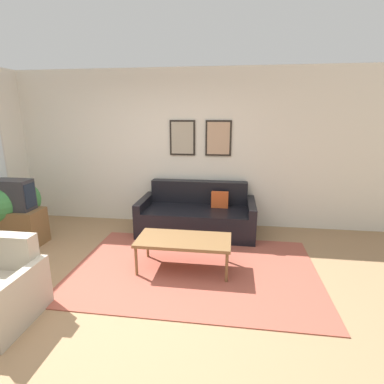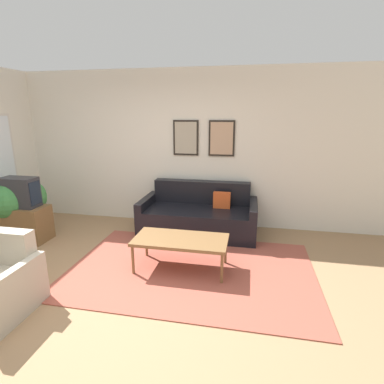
% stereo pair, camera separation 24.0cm
% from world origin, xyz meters
% --- Properties ---
extents(ground_plane, '(16.00, 16.00, 0.00)m').
position_xyz_m(ground_plane, '(0.00, 0.00, 0.00)').
color(ground_plane, '#997551').
extents(area_rug, '(3.10, 2.05, 0.01)m').
position_xyz_m(area_rug, '(0.78, 0.73, 0.01)').
color(area_rug, '#9E4C3D').
rests_on(area_rug, ground_plane).
extents(wall_back, '(8.00, 0.09, 2.70)m').
position_xyz_m(wall_back, '(0.01, 2.47, 1.35)').
color(wall_back, silver).
rests_on(wall_back, ground_plane).
extents(couch, '(1.90, 0.90, 0.82)m').
position_xyz_m(couch, '(0.66, 2.00, 0.29)').
color(couch, black).
rests_on(couch, ground_plane).
extents(coffee_table, '(1.19, 0.58, 0.42)m').
position_xyz_m(coffee_table, '(0.64, 0.73, 0.39)').
color(coffee_table, brown).
rests_on(coffee_table, ground_plane).
extents(tv_stand, '(0.75, 0.42, 0.55)m').
position_xyz_m(tv_stand, '(-2.00, 1.15, 0.28)').
color(tv_stand, brown).
rests_on(tv_stand, ground_plane).
extents(tv, '(0.55, 0.28, 0.46)m').
position_xyz_m(tv, '(-1.99, 1.15, 0.78)').
color(tv, '#2D2D33').
rests_on(tv, tv_stand).
extents(potted_plant_tall, '(0.59, 0.59, 0.94)m').
position_xyz_m(potted_plant_tall, '(-2.19, 1.13, 0.61)').
color(potted_plant_tall, slate).
rests_on(potted_plant_tall, ground_plane).
extents(potted_plant_by_window, '(0.59, 0.59, 0.93)m').
position_xyz_m(potted_plant_by_window, '(-2.06, 1.37, 0.60)').
color(potted_plant_by_window, beige).
rests_on(potted_plant_by_window, ground_plane).
extents(potted_plant_small, '(0.43, 0.43, 0.68)m').
position_xyz_m(potted_plant_small, '(-2.20, 1.25, 0.41)').
color(potted_plant_small, slate).
rests_on(potted_plant_small, ground_plane).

